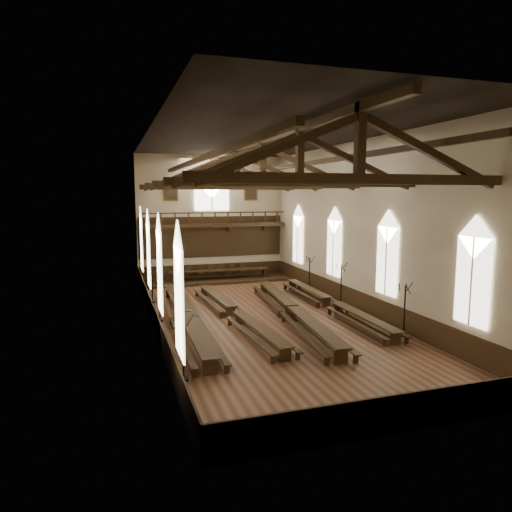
% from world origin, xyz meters
% --- Properties ---
extents(ground, '(26.00, 26.00, 0.00)m').
position_xyz_m(ground, '(0.00, 0.00, 0.00)').
color(ground, brown).
rests_on(ground, ground).
extents(room_walls, '(26.00, 26.00, 26.00)m').
position_xyz_m(room_walls, '(0.00, 0.00, 6.46)').
color(room_walls, beige).
rests_on(room_walls, ground).
extents(wainscot_band, '(12.00, 26.00, 1.20)m').
position_xyz_m(wainscot_band, '(0.00, 0.00, 0.60)').
color(wainscot_band, '#352110').
rests_on(wainscot_band, ground).
extents(side_windows, '(11.85, 19.80, 4.50)m').
position_xyz_m(side_windows, '(-0.00, -0.00, 3.74)').
color(side_windows, white).
rests_on(side_windows, room_walls).
extents(end_window, '(2.80, 0.12, 3.80)m').
position_xyz_m(end_window, '(0.00, 12.90, 7.22)').
color(end_window, white).
rests_on(end_window, room_walls).
extents(minstrels_gallery, '(11.80, 1.24, 3.70)m').
position_xyz_m(minstrels_gallery, '(0.00, 12.66, 3.91)').
color(minstrels_gallery, '#322210').
rests_on(minstrels_gallery, room_walls).
extents(portraits, '(7.75, 0.09, 1.45)m').
position_xyz_m(portraits, '(0.00, 12.90, 7.10)').
color(portraits, brown).
rests_on(portraits, room_walls).
extents(roof_trusses, '(11.70, 25.70, 2.80)m').
position_xyz_m(roof_trusses, '(0.00, -0.00, 8.22)').
color(roof_trusses, '#322210').
rests_on(roof_trusses, room_walls).
extents(refectory_row_a, '(1.71, 14.65, 0.77)m').
position_xyz_m(refectory_row_a, '(-4.37, -0.13, 0.56)').
color(refectory_row_a, '#322210').
rests_on(refectory_row_a, ground).
extents(refectory_row_b, '(1.73, 13.87, 0.69)m').
position_xyz_m(refectory_row_b, '(-1.60, -0.02, 0.50)').
color(refectory_row_b, '#322210').
rests_on(refectory_row_b, ground).
extents(refectory_row_c, '(2.29, 14.66, 0.76)m').
position_xyz_m(refectory_row_c, '(1.58, -0.68, 0.56)').
color(refectory_row_c, '#322210').
rests_on(refectory_row_c, ground).
extents(refectory_row_d, '(1.50, 13.75, 0.68)m').
position_xyz_m(refectory_row_d, '(4.52, 0.35, 0.49)').
color(refectory_row_d, '#322210').
rests_on(refectory_row_d, ground).
extents(dais, '(11.40, 2.91, 0.19)m').
position_xyz_m(dais, '(0.20, 11.40, 0.10)').
color(dais, '#352110').
rests_on(dais, ground).
extents(high_table, '(8.04, 1.02, 0.75)m').
position_xyz_m(high_table, '(0.20, 11.40, 0.83)').
color(high_table, '#322210').
rests_on(high_table, dais).
extents(high_chairs, '(4.97, 0.48, 1.08)m').
position_xyz_m(high_chairs, '(0.20, 12.19, 0.78)').
color(high_chairs, '#322210').
rests_on(high_chairs, dais).
extents(candelabrum_left_near, '(0.71, 0.79, 2.56)m').
position_xyz_m(candelabrum_left_near, '(-5.55, -7.29, 0.78)').
color(candelabrum_left_near, black).
rests_on(candelabrum_left_near, ground).
extents(candelabrum_left_mid, '(0.67, 0.73, 2.40)m').
position_xyz_m(candelabrum_left_mid, '(-5.55, 1.08, 0.73)').
color(candelabrum_left_mid, black).
rests_on(candelabrum_left_mid, ground).
extents(candelabrum_left_far, '(0.72, 0.73, 2.46)m').
position_xyz_m(candelabrum_left_far, '(-5.55, 5.63, 0.75)').
color(candelabrum_left_far, black).
rests_on(candelabrum_left_far, ground).
extents(candelabrum_right_near, '(0.79, 0.79, 2.66)m').
position_xyz_m(candelabrum_right_near, '(5.55, -5.18, 0.81)').
color(candelabrum_right_near, black).
rests_on(candelabrum_right_near, ground).
extents(candelabrum_right_mid, '(0.83, 0.78, 2.73)m').
position_xyz_m(candelabrum_right_mid, '(5.55, 1.25, 0.83)').
color(candelabrum_right_mid, black).
rests_on(candelabrum_right_mid, ground).
extents(candelabrum_right_far, '(0.68, 0.77, 2.52)m').
position_xyz_m(candelabrum_right_far, '(5.55, 5.96, 0.77)').
color(candelabrum_right_far, black).
rests_on(candelabrum_right_far, ground).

